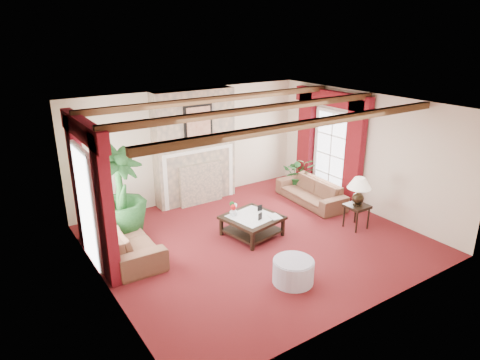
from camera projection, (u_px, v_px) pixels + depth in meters
floor at (257, 240)px, 8.59m from camera, size 6.00×6.00×0.00m
ceiling at (259, 106)px, 7.67m from camera, size 6.00×6.00×0.00m
back_wall at (191, 145)px, 10.28m from camera, size 6.00×0.02×2.70m
left_wall at (99, 213)px, 6.57m from camera, size 0.02×5.50×2.70m
right_wall at (365, 152)px, 9.69m from camera, size 0.02×5.50×2.70m
ceiling_beams at (259, 109)px, 7.69m from camera, size 6.00×3.00×0.12m
fireplace at (193, 89)px, 9.67m from camera, size 2.00×0.52×2.70m
french_door_left at (78, 149)px, 7.10m from camera, size 0.10×1.10×2.16m
french_door_right at (334, 112)px, 10.19m from camera, size 0.10×1.10×2.16m
curtains_left at (82, 123)px, 7.02m from camera, size 0.20×2.40×2.55m
curtains_right at (332, 94)px, 9.99m from camera, size 0.20×2.40×2.55m
sofa_left at (125, 232)px, 8.00m from camera, size 2.21×0.76×0.85m
sofa_right at (311, 188)px, 10.30m from camera, size 1.97×0.78×0.74m
potted_palm at (121, 213)px, 8.54m from camera, size 2.72×2.83×1.07m
small_plant at (299, 177)px, 11.10m from camera, size 1.71×1.71×0.71m
coffee_table at (252, 226)px, 8.73m from camera, size 1.19×1.19×0.42m
side_table at (356, 216)px, 9.04m from camera, size 0.50×0.50×0.52m
ottoman at (293, 271)px, 7.12m from camera, size 0.69×0.69×0.40m
table_lamp at (359, 191)px, 8.85m from camera, size 0.49×0.49×0.63m
flower_vase at (234, 212)px, 8.68m from camera, size 0.19×0.20×0.17m
book at (270, 212)px, 8.52m from camera, size 0.22×0.07×0.29m
photo_frame_a at (260, 217)px, 8.47m from camera, size 0.11×0.06×0.15m
photo_frame_b at (260, 208)px, 8.88m from camera, size 0.11×0.03×0.14m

